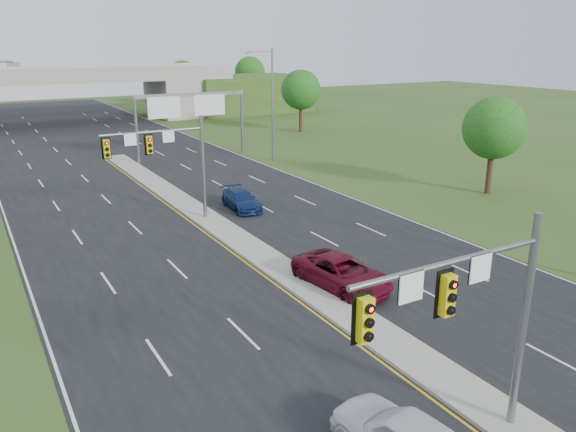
# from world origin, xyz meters

# --- Properties ---
(ground) EXTENTS (240.00, 240.00, 0.00)m
(ground) POSITION_xyz_m (0.00, 0.00, 0.00)
(ground) COLOR #2F4D1B
(ground) RESTS_ON ground
(road) EXTENTS (24.00, 160.00, 0.02)m
(road) POSITION_xyz_m (0.00, 35.00, 0.01)
(road) COLOR black
(road) RESTS_ON ground
(median) EXTENTS (2.00, 54.00, 0.16)m
(median) POSITION_xyz_m (0.00, 23.00, 0.10)
(median) COLOR gray
(median) RESTS_ON road
(lane_markings) EXTENTS (23.72, 160.00, 0.01)m
(lane_markings) POSITION_xyz_m (-0.60, 28.91, 0.02)
(lane_markings) COLOR gold
(lane_markings) RESTS_ON road
(signal_mast_near) EXTENTS (6.62, 0.60, 7.00)m
(signal_mast_near) POSITION_xyz_m (-2.26, -0.07, 4.73)
(signal_mast_near) COLOR slate
(signal_mast_near) RESTS_ON ground
(signal_mast_far) EXTENTS (6.62, 0.60, 7.00)m
(signal_mast_far) POSITION_xyz_m (-2.26, 24.93, 4.73)
(signal_mast_far) COLOR slate
(signal_mast_far) RESTS_ON ground
(sign_gantry) EXTENTS (11.58, 0.44, 6.67)m
(sign_gantry) POSITION_xyz_m (6.68, 44.92, 5.24)
(sign_gantry) COLOR slate
(sign_gantry) RESTS_ON ground
(overpass) EXTENTS (80.00, 14.00, 8.10)m
(overpass) POSITION_xyz_m (0.00, 80.00, 3.55)
(overpass) COLOR gray
(overpass) RESTS_ON ground
(lightpole_r_far) EXTENTS (2.85, 0.25, 11.00)m
(lightpole_r_far) POSITION_xyz_m (13.30, 40.00, 6.10)
(lightpole_r_far) COLOR slate
(lightpole_r_far) RESTS_ON ground
(tree_r_near) EXTENTS (4.80, 4.80, 7.60)m
(tree_r_near) POSITION_xyz_m (22.00, 20.00, 5.18)
(tree_r_near) COLOR #382316
(tree_r_near) RESTS_ON ground
(tree_r_mid) EXTENTS (5.20, 5.20, 8.12)m
(tree_r_mid) POSITION_xyz_m (26.00, 55.00, 5.51)
(tree_r_mid) COLOR #382316
(tree_r_mid) RESTS_ON ground
(tree_back_c) EXTENTS (5.60, 5.60, 8.32)m
(tree_back_c) POSITION_xyz_m (24.00, 94.00, 5.51)
(tree_back_c) COLOR #382316
(tree_back_c) RESTS_ON ground
(tree_back_d) EXTENTS (6.00, 6.00, 8.85)m
(tree_back_d) POSITION_xyz_m (38.00, 94.00, 5.84)
(tree_back_d) COLOR #382316
(tree_back_d) RESTS_ON ground
(car_far_a) EXTENTS (3.22, 5.77, 1.53)m
(car_far_a) POSITION_xyz_m (1.50, 11.18, 0.78)
(car_far_a) COLOR #560818
(car_far_a) RESTS_ON road
(car_far_b) EXTENTS (2.22, 4.68, 1.32)m
(car_far_b) POSITION_xyz_m (3.16, 25.91, 0.68)
(car_far_b) COLOR #0D204F
(car_far_b) RESTS_ON road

